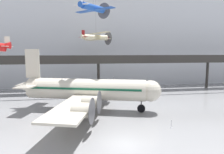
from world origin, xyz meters
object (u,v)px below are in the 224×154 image
Objects in this scene: airliner_silver_main at (85,89)px; stanchion_barrier at (171,125)px; suspended_plane_cream_biplane at (96,37)px; suspended_plane_blue_trainer at (93,8)px.

airliner_silver_main is 15.00m from stanchion_barrier.
stanchion_barrier is at bearing -97.75° from suspended_plane_cream_biplane.
airliner_silver_main is at bearing -127.71° from suspended_plane_cream_biplane.
stanchion_barrier is at bearing -24.81° from airliner_silver_main.
suspended_plane_blue_trainer is at bearing 123.91° from stanchion_barrier.
airliner_silver_main is 4.08× the size of suspended_plane_blue_trainer.
suspended_plane_blue_trainer reaches higher than suspended_plane_cream_biplane.
suspended_plane_blue_trainer is at bearing 82.23° from airliner_silver_main.
suspended_plane_blue_trainer is (-1.33, -10.62, 4.44)m from suspended_plane_cream_biplane.
airliner_silver_main is at bearing 137.99° from stanchion_barrier.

